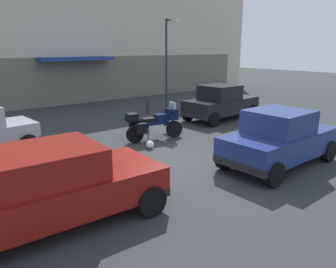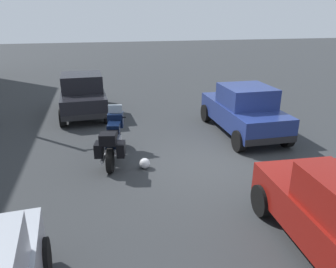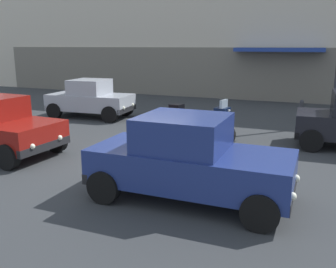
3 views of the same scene
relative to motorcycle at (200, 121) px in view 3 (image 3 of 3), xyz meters
name	(u,v)px [view 3 (image 3 of 3)]	position (x,y,z in m)	size (l,w,h in m)	color
ground_plane	(140,160)	(-0.84, -2.50, -0.62)	(80.00, 80.00, 0.00)	#2D3033
building_facade_rear	(247,2)	(-0.83, 10.72, 4.63)	(35.28, 3.40, 10.59)	beige
motorcycle	(200,121)	(0.00, 0.00, 0.00)	(2.25, 0.96, 1.36)	black
helmet	(169,140)	(-0.74, -0.75, -0.48)	(0.28, 0.28, 0.28)	silver
car_compact_side	(90,99)	(-5.39, 1.99, 0.15)	(3.56, 1.93, 1.56)	#9EA3AD
car_wagon_end	(189,159)	(1.18, -4.40, 0.19)	(3.89, 1.81, 1.64)	navy
bollard_curbside	(301,110)	(2.73, 4.23, -0.15)	(0.16, 0.16, 0.89)	#333338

